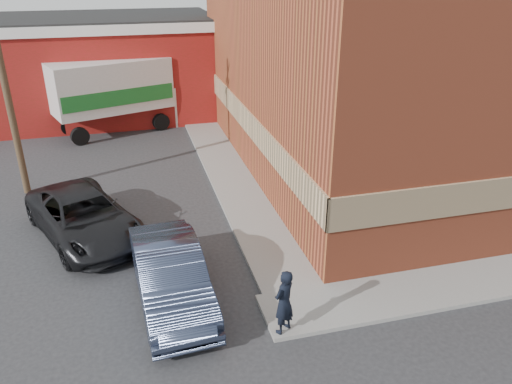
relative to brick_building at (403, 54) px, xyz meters
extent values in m
plane|color=#28282B|center=(-8.50, -9.00, -4.68)|extent=(90.00, 90.00, 0.00)
cube|color=#A7462B|center=(0.00, 0.00, -0.18)|extent=(14.00, 18.00, 9.00)
cube|color=#D9B485|center=(-7.04, 0.00, -2.38)|extent=(0.08, 18.16, 1.00)
cube|color=gray|center=(-7.90, 0.00, -4.62)|extent=(1.80, 18.00, 0.12)
cube|color=maroon|center=(-14.50, 11.00, -2.18)|extent=(16.00, 8.00, 5.00)
cube|color=silver|center=(-14.50, 11.00, 0.57)|extent=(16.30, 8.30, 0.50)
cube|color=black|center=(-14.50, 11.00, 0.87)|extent=(16.00, 8.00, 0.10)
cylinder|color=brown|center=(-16.00, 0.00, -0.18)|extent=(0.26, 0.26, 9.00)
imported|color=black|center=(-8.70, -10.55, -3.71)|extent=(0.75, 0.69, 1.71)
imported|color=#303850|center=(-11.18, -8.50, -3.88)|extent=(2.01, 4.98, 1.61)
imported|color=black|center=(-13.56, -4.31, -3.92)|extent=(4.43, 6.02, 1.52)
cube|color=silver|center=(-12.50, 7.00, -2.16)|extent=(6.39, 4.20, 2.57)
cube|color=#1B6726|center=(-12.10, 5.87, -2.56)|extent=(5.43, 1.91, 0.79)
cube|color=silver|center=(-8.85, 8.28, -3.59)|extent=(2.40, 2.64, 2.18)
cylinder|color=black|center=(-14.22, 5.35, -4.24)|extent=(0.94, 0.57, 0.89)
cylinder|color=black|center=(-14.88, 7.22, -4.24)|extent=(0.94, 0.57, 0.89)
cylinder|color=black|center=(-10.11, 6.79, -4.24)|extent=(0.94, 0.57, 0.89)
cylinder|color=black|center=(-10.77, 8.66, -4.24)|extent=(0.94, 0.57, 0.89)
cylinder|color=black|center=(-8.53, 7.34, -4.24)|extent=(0.94, 0.57, 0.89)
cylinder|color=black|center=(-9.18, 9.21, -4.24)|extent=(0.94, 0.57, 0.89)
camera|label=1|loc=(-11.82, -19.72, 3.67)|focal=35.00mm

